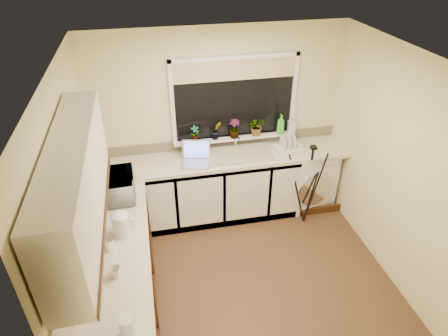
% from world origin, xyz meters
% --- Properties ---
extents(floor, '(3.20, 3.20, 0.00)m').
position_xyz_m(floor, '(0.00, 0.00, 0.00)').
color(floor, brown).
rests_on(floor, ground).
extents(ceiling, '(3.20, 3.20, 0.00)m').
position_xyz_m(ceiling, '(0.00, 0.00, 2.45)').
color(ceiling, white).
rests_on(ceiling, ground).
extents(wall_back, '(3.20, 0.00, 3.20)m').
position_xyz_m(wall_back, '(0.00, 1.50, 1.23)').
color(wall_back, beige).
rests_on(wall_back, ground).
extents(wall_front, '(3.20, 0.00, 3.20)m').
position_xyz_m(wall_front, '(0.00, -1.50, 1.23)').
color(wall_front, beige).
rests_on(wall_front, ground).
extents(wall_left, '(0.00, 3.00, 3.00)m').
position_xyz_m(wall_left, '(-1.60, 0.00, 1.23)').
color(wall_left, beige).
rests_on(wall_left, ground).
extents(wall_right, '(0.00, 3.00, 3.00)m').
position_xyz_m(wall_right, '(1.60, 0.00, 1.23)').
color(wall_right, beige).
rests_on(wall_right, ground).
extents(base_cabinet_back, '(2.55, 0.60, 0.86)m').
position_xyz_m(base_cabinet_back, '(-0.33, 1.20, 0.43)').
color(base_cabinet_back, silver).
rests_on(base_cabinet_back, floor).
extents(base_cabinet_left, '(0.54, 2.40, 0.86)m').
position_xyz_m(base_cabinet_left, '(-1.30, -0.30, 0.43)').
color(base_cabinet_left, silver).
rests_on(base_cabinet_left, floor).
extents(worktop_back, '(3.20, 0.60, 0.04)m').
position_xyz_m(worktop_back, '(0.00, 1.20, 0.88)').
color(worktop_back, beige).
rests_on(worktop_back, base_cabinet_back).
extents(worktop_left, '(0.60, 2.40, 0.04)m').
position_xyz_m(worktop_left, '(-1.30, -0.30, 0.88)').
color(worktop_left, beige).
rests_on(worktop_left, base_cabinet_left).
extents(upper_cabinet, '(0.28, 1.90, 0.70)m').
position_xyz_m(upper_cabinet, '(-1.44, -0.45, 1.80)').
color(upper_cabinet, silver).
rests_on(upper_cabinet, wall_left).
extents(splashback_left, '(0.02, 2.40, 0.45)m').
position_xyz_m(splashback_left, '(-1.59, -0.30, 1.12)').
color(splashback_left, beige).
rests_on(splashback_left, wall_left).
extents(splashback_back, '(3.20, 0.02, 0.14)m').
position_xyz_m(splashback_back, '(0.00, 1.49, 0.97)').
color(splashback_back, beige).
rests_on(splashback_back, wall_back).
extents(window_glass, '(1.50, 0.02, 1.00)m').
position_xyz_m(window_glass, '(0.20, 1.49, 1.55)').
color(window_glass, black).
rests_on(window_glass, wall_back).
extents(window_blind, '(1.50, 0.02, 0.25)m').
position_xyz_m(window_blind, '(0.20, 1.46, 1.92)').
color(window_blind, tan).
rests_on(window_blind, wall_back).
extents(windowsill, '(1.60, 0.14, 0.03)m').
position_xyz_m(windowsill, '(0.20, 1.43, 1.04)').
color(windowsill, white).
rests_on(windowsill, wall_back).
extents(sink, '(0.82, 0.46, 0.03)m').
position_xyz_m(sink, '(0.20, 1.20, 0.91)').
color(sink, tan).
rests_on(sink, worktop_back).
extents(faucet, '(0.03, 0.03, 0.24)m').
position_xyz_m(faucet, '(0.20, 1.38, 1.02)').
color(faucet, silver).
rests_on(faucet, worktop_back).
extents(washing_machine, '(0.72, 0.71, 0.88)m').
position_xyz_m(washing_machine, '(1.19, 1.24, 0.44)').
color(washing_machine, white).
rests_on(washing_machine, floor).
extents(laptop, '(0.40, 0.37, 0.26)m').
position_xyz_m(laptop, '(-0.36, 1.15, 0.97)').
color(laptop, '#A5A5AD').
rests_on(laptop, worktop_back).
extents(kettle, '(0.17, 0.17, 0.22)m').
position_xyz_m(kettle, '(-1.24, -0.01, 1.01)').
color(kettle, silver).
rests_on(kettle, worktop_left).
extents(dish_rack, '(0.39, 0.31, 0.05)m').
position_xyz_m(dish_rack, '(0.86, 1.18, 0.93)').
color(dish_rack, beige).
rests_on(dish_rack, worktop_back).
extents(tripod, '(0.74, 0.74, 1.15)m').
position_xyz_m(tripod, '(1.02, 0.80, 0.58)').
color(tripod, black).
rests_on(tripod, floor).
extents(glass_jug, '(0.11, 0.11, 0.16)m').
position_xyz_m(glass_jug, '(-1.19, -1.11, 0.98)').
color(glass_jug, white).
rests_on(glass_jug, worktop_left).
extents(steel_jar, '(0.09, 0.09, 0.12)m').
position_xyz_m(steel_jar, '(-1.34, -0.20, 0.96)').
color(steel_jar, white).
rests_on(steel_jar, worktop_left).
extents(microwave, '(0.34, 0.49, 0.26)m').
position_xyz_m(microwave, '(-1.26, 0.62, 1.03)').
color(microwave, silver).
rests_on(microwave, worktop_left).
extents(plant_a, '(0.13, 0.11, 0.21)m').
position_xyz_m(plant_a, '(-0.32, 1.42, 1.16)').
color(plant_a, '#999999').
rests_on(plant_a, windowsill).
extents(plant_b, '(0.15, 0.13, 0.24)m').
position_xyz_m(plant_b, '(-0.05, 1.42, 1.17)').
color(plant_b, '#999999').
rests_on(plant_b, windowsill).
extents(plant_c, '(0.18, 0.18, 0.25)m').
position_xyz_m(plant_c, '(0.19, 1.41, 1.18)').
color(plant_c, '#999999').
rests_on(plant_c, windowsill).
extents(plant_d, '(0.25, 0.22, 0.25)m').
position_xyz_m(plant_d, '(0.49, 1.42, 1.18)').
color(plant_d, '#999999').
rests_on(plant_d, windowsill).
extents(soap_bottle_green, '(0.11, 0.11, 0.26)m').
position_xyz_m(soap_bottle_green, '(0.81, 1.40, 1.18)').
color(soap_bottle_green, green).
rests_on(soap_bottle_green, windowsill).
extents(soap_bottle_clear, '(0.11, 0.11, 0.21)m').
position_xyz_m(soap_bottle_clear, '(0.97, 1.42, 1.16)').
color(soap_bottle_clear, '#999999').
rests_on(soap_bottle_clear, windowsill).
extents(cup_back, '(0.15, 0.15, 0.10)m').
position_xyz_m(cup_back, '(1.02, 1.21, 0.95)').
color(cup_back, silver).
rests_on(cup_back, worktop_back).
extents(cup_left, '(0.12, 0.12, 0.09)m').
position_xyz_m(cup_left, '(-1.29, -0.54, 0.95)').
color(cup_left, beige).
rests_on(cup_left, worktop_left).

